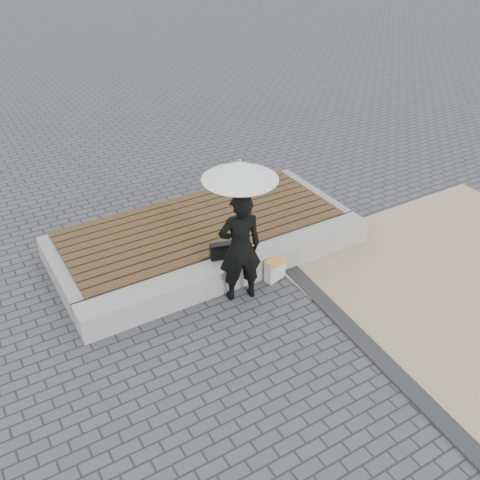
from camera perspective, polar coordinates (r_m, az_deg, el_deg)
name	(u,v)px	position (r m, az deg, el deg)	size (l,w,h in m)	color
ground	(296,340)	(7.51, 5.95, -10.45)	(80.00, 80.00, 0.00)	#46464B
edging_band	(363,341)	(7.61, 12.85, -10.38)	(0.25, 5.20, 0.04)	#2B2B2E
seating_ledge	(236,269)	(8.41, -0.38, -3.07)	(5.00, 0.45, 0.40)	#9D9E99
timber_platform	(201,234)	(9.28, -4.15, 0.66)	(5.00, 2.00, 0.40)	#979792
timber_decking	(200,223)	(9.17, -4.21, 1.83)	(4.60, 2.00, 0.04)	brown
woman	(240,248)	(7.69, 0.00, -0.82)	(0.63, 0.42, 1.74)	black
parasol	(240,170)	(7.09, 0.00, 7.37)	(1.03, 1.03, 1.31)	#A9AAAE
handbag	(222,251)	(8.24, -1.95, -1.15)	(0.36, 0.13, 0.25)	black
canvas_tote	(275,269)	(8.45, 3.68, -3.09)	(0.35, 0.15, 0.37)	white
magazine	(277,261)	(8.30, 3.92, -2.21)	(0.32, 0.23, 0.01)	#CF463C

